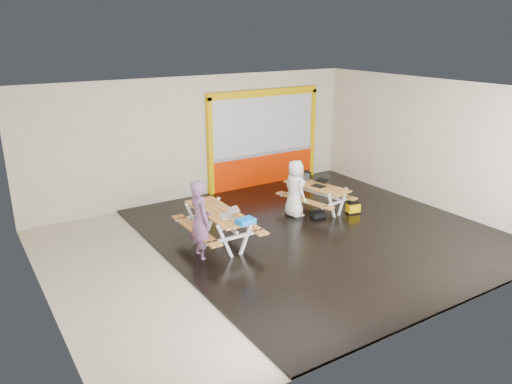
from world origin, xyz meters
TOP-DOWN VIEW (x-y plane):
  - room at (0.00, 0.00)m, footprint 10.02×8.02m
  - deck at (1.25, 0.00)m, footprint 7.50×7.98m
  - kiosk at (2.20, 3.93)m, footprint 3.88×0.16m
  - picnic_table_left at (-1.17, 0.64)m, footprint 1.43×2.08m
  - picnic_table_right at (2.09, 1.17)m, footprint 1.61×2.06m
  - person_left at (-1.81, 0.25)m, footprint 0.45×0.66m
  - person_right at (1.37, 1.17)m, footprint 0.53×0.77m
  - laptop_left at (-1.13, 0.23)m, footprint 0.50×0.47m
  - laptop_right at (2.14, 1.10)m, footprint 0.46×0.42m
  - blue_pouch at (-1.04, -0.33)m, footprint 0.40×0.30m
  - toolbox at (2.06, 1.77)m, footprint 0.40×0.22m
  - backpack at (2.44, 2.04)m, footprint 0.30×0.25m
  - dark_case at (1.80, 0.73)m, footprint 0.38×0.31m
  - fluke_bag at (2.77, 0.44)m, footprint 0.39×0.29m

SIDE VIEW (x-z plane):
  - deck at x=1.25m, z-range 0.00..0.05m
  - dark_case at x=1.80m, z-range 0.05..0.18m
  - fluke_bag at x=2.77m, z-range 0.04..0.35m
  - picnic_table_right at x=2.09m, z-range 0.20..0.93m
  - picnic_table_left at x=-1.17m, z-range 0.22..1.05m
  - backpack at x=2.44m, z-range 0.46..0.89m
  - person_right at x=1.37m, z-range 0.01..1.53m
  - laptop_right at x=2.14m, z-range 0.71..0.87m
  - toolbox at x=2.06m, z-range 0.71..0.94m
  - person_left at x=-1.81m, z-range -0.02..1.76m
  - blue_pouch at x=-1.04m, z-range 0.83..0.94m
  - laptop_left at x=-1.13m, z-range 0.80..0.97m
  - kiosk at x=2.20m, z-range -0.06..2.94m
  - room at x=0.00m, z-range -0.01..3.51m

